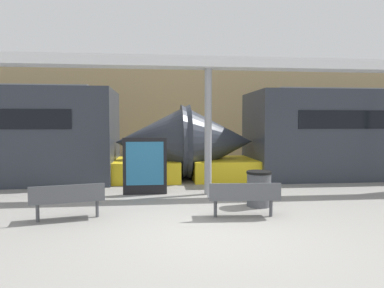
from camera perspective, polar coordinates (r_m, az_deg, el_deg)
The scene contains 8 objects.
ground_plane at distance 6.34m, azimuth 3.02°, elevation -14.55°, with size 60.00×60.00×0.00m, color gray.
station_wall at distance 16.84m, azimuth -2.81°, elevation 5.24°, with size 56.00×0.20×5.00m, color tan.
bench_near at distance 7.26m, azimuth 8.67°, elevation -8.59°, with size 1.50×0.53×0.74m.
bench_far at distance 7.42m, azimuth -19.99°, elevation -8.50°, with size 1.50×0.74×0.74m.
trash_bin at distance 8.33m, azimuth 11.08°, elevation -7.29°, with size 0.59×0.59×0.83m.
poster_board at distance 9.52m, azimuth -7.85°, elevation -3.64°, with size 1.20×0.07×1.57m.
support_column_near at distance 9.42m, azimuth 2.70°, elevation 2.02°, with size 0.20×0.20×3.46m, color gray.
canopy_beam at distance 9.56m, azimuth 2.73°, elevation 13.31°, with size 28.00×0.60×0.28m, color silver.
Camera 1 is at (-0.96, -5.96, 1.95)m, focal length 32.00 mm.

